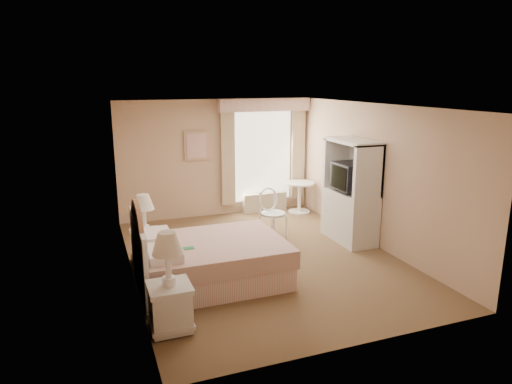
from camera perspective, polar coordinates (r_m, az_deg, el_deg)
name	(u,v)px	position (r m, az deg, el deg)	size (l,w,h in m)	color
room	(264,185)	(7.28, 0.97, 0.86)	(4.21, 5.51, 2.51)	brown
window	(264,152)	(10.07, 1.02, 5.01)	(2.05, 0.22, 2.51)	white
framed_art	(196,146)	(9.66, -7.46, 5.77)	(0.52, 0.04, 0.62)	tan
bed	(205,260)	(6.74, -6.35, -8.42)	(2.10, 1.61, 1.43)	tan
nightstand_near	(170,295)	(5.53, -10.74, -12.50)	(0.50, 0.50, 1.20)	silver
nightstand_far	(145,238)	(7.57, -13.66, -5.57)	(0.46, 0.46, 1.12)	silver
round_table	(299,192)	(10.18, 5.45, -0.04)	(0.65, 0.65, 0.68)	white
cafe_chair	(271,209)	(8.50, 1.90, -2.17)	(0.57, 0.57, 0.94)	white
armoire	(351,199)	(8.45, 11.75, -0.92)	(0.56, 1.12, 1.87)	silver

